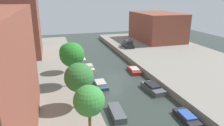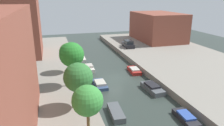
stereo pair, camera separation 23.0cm
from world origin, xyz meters
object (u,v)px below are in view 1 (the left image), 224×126
moored_boat_left_2 (100,84)px  street_tree_2 (72,55)px  street_tree_0 (89,101)px  moored_boat_right_1 (187,118)px  moored_boat_left_1 (117,113)px  moored_boat_left_3 (89,68)px  parked_car (128,44)px  moored_boat_right_2 (153,88)px  street_tree_1 (79,78)px  moored_boat_right_3 (134,70)px  low_block_right (157,26)px  street_tree_3 (68,52)px  moored_boat_left_4 (81,59)px  moored_boat_left_5 (79,50)px

moored_boat_left_2 → street_tree_2: bearing=-167.3°
street_tree_0 → moored_boat_right_1: 11.28m
street_tree_0 → moored_boat_left_1: size_ratio=1.28×
moored_boat_left_3 → moored_boat_left_2: bearing=-87.6°
parked_car → moored_boat_right_2: size_ratio=1.03×
street_tree_0 → moored_boat_right_1: bearing=7.1°
moored_boat_left_2 → moored_boat_right_2: moored_boat_right_2 is taller
street_tree_1 → moored_boat_right_1: size_ratio=1.35×
street_tree_2 → moored_boat_right_3: bearing=24.5°
low_block_right → moored_boat_left_3: bearing=-142.8°
moored_boat_right_3 → moored_boat_left_1: bearing=-120.1°
moored_boat_right_1 → moored_boat_right_3: bearing=88.9°
moored_boat_right_2 → moored_boat_left_1: bearing=-145.8°
street_tree_1 → moored_boat_left_3: size_ratio=1.55×
street_tree_1 → moored_boat_left_3: 14.76m
street_tree_3 → moored_boat_right_2: bearing=-38.2°
moored_boat_left_1 → moored_boat_left_3: size_ratio=1.18×
street_tree_0 → moored_boat_right_1: (10.40, 1.29, -4.17)m
parked_car → moored_boat_right_1: size_ratio=1.21×
moored_boat_left_1 → moored_boat_left_3: 15.00m
moored_boat_left_2 → moored_boat_left_1: bearing=-90.6°
street_tree_3 → moored_boat_left_1: size_ratio=1.22×
low_block_right → street_tree_1: size_ratio=3.01×
moored_boat_right_1 → low_block_right: bearing=67.2°
street_tree_0 → moored_boat_left_1: 7.06m
moored_boat_right_3 → street_tree_2: bearing=-155.5°
parked_car → moored_boat_right_3: bearing=-106.1°
low_block_right → moored_boat_right_3: 24.09m
moored_boat_left_1 → street_tree_1: bearing=161.9°
street_tree_1 → moored_boat_right_3: (10.69, 10.81, -4.04)m
moored_boat_right_1 → moored_boat_left_4: bearing=106.5°
street_tree_1 → low_block_right: bearing=50.4°
low_block_right → moored_boat_left_5: 21.68m
moored_boat_left_1 → moored_boat_left_4: 21.61m
moored_boat_right_1 → moored_boat_right_2: 7.50m
parked_car → moored_boat_left_5: bearing=164.3°
moored_boat_left_4 → street_tree_1: bearing=-98.7°
moored_boat_left_1 → moored_boat_right_1: moored_boat_right_1 is taller
street_tree_2 → moored_boat_right_1: (10.40, -10.18, -4.88)m
street_tree_2 → street_tree_3: street_tree_2 is taller
street_tree_0 → moored_boat_left_4: street_tree_0 is taller
moored_boat_left_5 → moored_boat_right_3: size_ratio=0.92×
street_tree_3 → moored_boat_left_2: (3.81, -4.57, -3.86)m
street_tree_0 → parked_car: size_ratio=1.09×
street_tree_2 → moored_boat_right_2: (10.30, -2.68, -4.80)m
low_block_right → moored_boat_right_3: bearing=-126.4°
parked_car → moored_boat_left_3: (-11.02, -10.40, -1.27)m
street_tree_3 → moored_boat_left_3: bearing=34.4°
low_block_right → street_tree_1: 38.82m
parked_car → moored_boat_right_1: 28.75m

